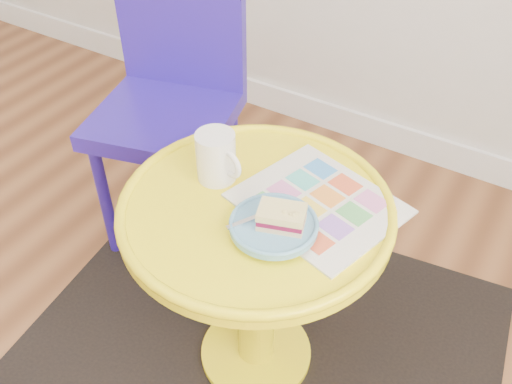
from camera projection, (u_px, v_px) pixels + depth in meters
The scene contains 8 objects.
rug at pixel (256, 354), 1.63m from camera, with size 1.30×1.10×0.01m, color black.
side_table at pixel (256, 256), 1.36m from camera, with size 0.61×0.61×0.58m.
chair at pixel (172, 90), 1.73m from camera, with size 0.49×0.49×0.90m.
newspaper at pixel (318, 203), 1.25m from camera, with size 0.33×0.28×0.01m, color silver.
mug at pixel (217, 156), 1.28m from camera, with size 0.13×0.09×0.12m.
plate at pixel (274, 226), 1.18m from camera, with size 0.18×0.18×0.02m.
cake_slice at pixel (282, 217), 1.15m from camera, with size 0.11×0.09×0.04m.
fork at pixel (260, 215), 1.19m from camera, with size 0.08×0.13×0.00m.
Camera 1 is at (1.18, 0.07, 1.42)m, focal length 40.00 mm.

